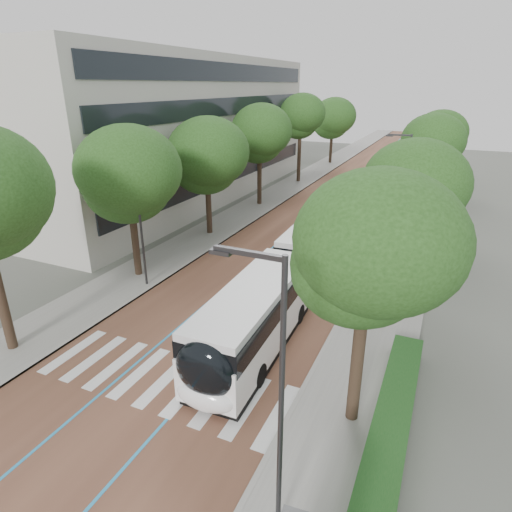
{
  "coord_description": "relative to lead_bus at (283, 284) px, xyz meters",
  "views": [
    {
      "loc": [
        9.58,
        -10.59,
        11.34
      ],
      "look_at": [
        0.42,
        9.66,
        2.4
      ],
      "focal_mm": 30.0,
      "sensor_mm": 36.0,
      "label": 1
    }
  ],
  "objects": [
    {
      "name": "ground",
      "position": [
        -2.56,
        -8.4,
        -1.63
      ],
      "size": [
        160.0,
        160.0,
        0.0
      ],
      "primitive_type": "plane",
      "color": "#51544C",
      "rests_on": "ground"
    },
    {
      "name": "road",
      "position": [
        -2.56,
        31.6,
        -1.62
      ],
      "size": [
        11.0,
        140.0,
        0.02
      ],
      "primitive_type": "cube",
      "color": "brown",
      "rests_on": "ground"
    },
    {
      "name": "sidewalk_left",
      "position": [
        -10.06,
        31.6,
        -1.57
      ],
      "size": [
        4.0,
        140.0,
        0.12
      ],
      "primitive_type": "cube",
      "color": "gray",
      "rests_on": "ground"
    },
    {
      "name": "sidewalk_right",
      "position": [
        4.94,
        31.6,
        -1.57
      ],
      "size": [
        4.0,
        140.0,
        0.12
      ],
      "primitive_type": "cube",
      "color": "gray",
      "rests_on": "ground"
    },
    {
      "name": "kerb_left",
      "position": [
        -8.16,
        31.6,
        -1.57
      ],
      "size": [
        0.2,
        140.0,
        0.14
      ],
      "primitive_type": "cube",
      "color": "gray",
      "rests_on": "ground"
    },
    {
      "name": "kerb_right",
      "position": [
        3.04,
        31.6,
        -1.57
      ],
      "size": [
        0.2,
        140.0,
        0.14
      ],
      "primitive_type": "cube",
      "color": "gray",
      "rests_on": "ground"
    },
    {
      "name": "zebra_crossing",
      "position": [
        -2.36,
        -7.4,
        -1.6
      ],
      "size": [
        10.55,
        3.6,
        0.01
      ],
      "color": "silver",
      "rests_on": "ground"
    },
    {
      "name": "lane_line_left",
      "position": [
        -4.16,
        31.6,
        -1.6
      ],
      "size": [
        0.12,
        126.0,
        0.01
      ],
      "primitive_type": "cube",
      "color": "#2688C0",
      "rests_on": "road"
    },
    {
      "name": "lane_line_right",
      "position": [
        -0.96,
        31.6,
        -1.6
      ],
      "size": [
        0.12,
        126.0,
        0.01
      ],
      "primitive_type": "cube",
      "color": "#2688C0",
      "rests_on": "road"
    },
    {
      "name": "office_building",
      "position": [
        -22.03,
        19.6,
        5.37
      ],
      "size": [
        18.11,
        40.0,
        14.0
      ],
      "color": "#A8A49B",
      "rests_on": "ground"
    },
    {
      "name": "hedge",
      "position": [
        6.54,
        -8.4,
        -1.11
      ],
      "size": [
        1.2,
        14.0,
        0.8
      ],
      "primitive_type": "cube",
      "color": "#164016",
      "rests_on": "sidewalk_right"
    },
    {
      "name": "streetlight_near",
      "position": [
        4.06,
        -11.4,
        3.19
      ],
      "size": [
        1.82,
        0.2,
        8.0
      ],
      "color": "#2E2E30",
      "rests_on": "sidewalk_right"
    },
    {
      "name": "streetlight_far",
      "position": [
        4.06,
        13.6,
        3.19
      ],
      "size": [
        1.82,
        0.2,
        8.0
      ],
      "color": "#2E2E30",
      "rests_on": "sidewalk_right"
    },
    {
      "name": "lamp_post_left",
      "position": [
        -8.66,
        -0.4,
        2.49
      ],
      "size": [
        0.14,
        0.14,
        8.0
      ],
      "primitive_type": "cylinder",
      "color": "#2E2E30",
      "rests_on": "sidewalk_left"
    },
    {
      "name": "trees_left",
      "position": [
        -10.06,
        16.72,
        4.93
      ],
      "size": [
        6.35,
        61.13,
        9.89
      ],
      "color": "black",
      "rests_on": "ground"
    },
    {
      "name": "trees_right",
      "position": [
        5.14,
        15.15,
        4.36
      ],
      "size": [
        5.94,
        47.57,
        8.69
      ],
      "color": "black",
      "rests_on": "ground"
    },
    {
      "name": "lead_bus",
      "position": [
        0.0,
        0.0,
        0.0
      ],
      "size": [
        3.05,
        18.46,
        3.2
      ],
      "rotation": [
        0.0,
        0.0,
        0.03
      ],
      "color": "black",
      "rests_on": "ground"
    },
    {
      "name": "bus_queued_0",
      "position": [
        0.01,
        15.92,
        -0.0
      ],
      "size": [
        3.01,
        12.49,
        3.2
      ],
      "rotation": [
        0.0,
        0.0,
        0.04
      ],
      "color": "white",
      "rests_on": "ground"
    },
    {
      "name": "bus_queued_1",
      "position": [
        0.01,
        28.81,
        -0.0
      ],
      "size": [
        2.58,
        12.41,
        3.2
      ],
      "rotation": [
        0.0,
        0.0,
        0.0
      ],
      "color": "white",
      "rests_on": "ground"
    }
  ]
}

